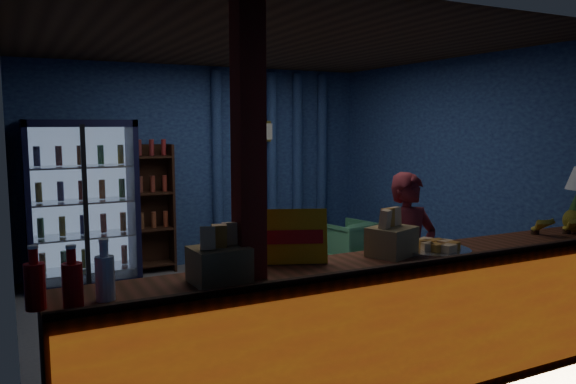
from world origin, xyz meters
TOP-DOWN VIEW (x-y plane):
  - ground at (0.00, 0.00)m, footprint 4.60×4.60m
  - room_walls at (0.00, 0.00)m, footprint 4.60×4.60m
  - counter at (0.00, -1.91)m, footprint 4.40×0.57m
  - support_post at (-1.05, -1.90)m, footprint 0.16×0.16m
  - beverage_cooler at (-1.55, 1.92)m, footprint 1.20×0.62m
  - bottle_shelf at (-0.70, 2.06)m, footprint 0.50×0.28m
  - curtain_folds at (1.00, 2.14)m, footprint 1.74×0.14m
  - framed_picture at (0.85, 2.10)m, footprint 0.36×0.04m
  - shopkeeper at (0.64, -1.28)m, footprint 0.54×0.37m
  - green_chair at (1.74, 1.34)m, footprint 0.73×0.74m
  - side_table at (0.20, 1.48)m, footprint 0.65×0.52m
  - yellow_sign at (-0.67, -1.73)m, footprint 0.45×0.25m
  - soda_bottles at (-2.05, -1.99)m, footprint 0.43×0.18m
  - snack_box_left at (-1.25, -1.92)m, footprint 0.33×0.28m
  - snack_box_centre at (0.04, -1.83)m, footprint 0.38×0.35m
  - pastry_tray at (0.39, -1.90)m, footprint 0.49×0.49m
  - banana_bunches at (1.69, -1.85)m, footprint 0.48×0.29m
  - pineapple at (1.88, -1.89)m, footprint 0.20×0.20m

SIDE VIEW (x-z plane):
  - ground at x=0.00m, z-range 0.00..0.00m
  - side_table at x=0.20m, z-range -0.05..0.59m
  - green_chair at x=1.74m, z-range 0.00..0.56m
  - counter at x=0.00m, z-range -0.02..0.97m
  - shopkeeper at x=0.64m, z-range 0.00..1.46m
  - bottle_shelf at x=-0.70m, z-range -0.01..1.59m
  - beverage_cooler at x=-1.55m, z-range -0.02..1.88m
  - pastry_tray at x=0.39m, z-range 0.94..1.02m
  - banana_bunches at x=1.69m, z-range 0.95..1.11m
  - snack_box_centre at x=0.04m, z-range 0.90..1.23m
  - snack_box_left at x=-1.25m, z-range 0.90..1.24m
  - soda_bottles at x=-2.05m, z-range 0.92..1.24m
  - pineapple at x=1.88m, z-range 0.92..1.27m
  - yellow_sign at x=-0.67m, z-range 0.95..1.31m
  - support_post at x=-1.05m, z-range 0.00..2.60m
  - curtain_folds at x=1.00m, z-range 0.05..2.55m
  - room_walls at x=0.00m, z-range -0.73..3.87m
  - framed_picture at x=0.85m, z-range 1.61..1.89m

